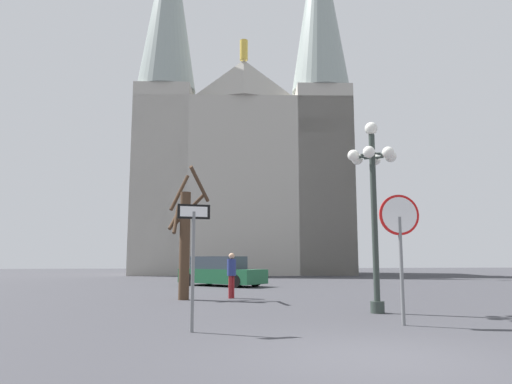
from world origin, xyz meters
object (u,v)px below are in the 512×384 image
object	(u,v)px
one_way_arrow_sign	(193,249)
pedestrian_walking	(232,271)
street_lamp	(373,187)
cathedral	(244,149)
stop_sign	(400,231)
parked_car_near_green	(221,272)
bare_tree	(185,237)

from	to	relation	value
one_way_arrow_sign	pedestrian_walking	bearing A→B (deg)	80.26
street_lamp	pedestrian_walking	size ratio (longest dim) A/B	3.20
cathedral	stop_sign	world-z (taller)	cathedral
parked_car_near_green	pedestrian_walking	xyz separation A→B (m)	(-0.00, -7.52, 0.26)
cathedral	stop_sign	distance (m)	33.58
street_lamp	pedestrian_walking	xyz separation A→B (m)	(-3.41, 5.00, -2.32)
cathedral	stop_sign	bearing A→B (deg)	-89.53
cathedral	parked_car_near_green	distance (m)	20.65
one_way_arrow_sign	street_lamp	size ratio (longest dim) A/B	0.49
parked_car_near_green	bare_tree	bearing A→B (deg)	-101.93
street_lamp	pedestrian_walking	distance (m)	6.49
bare_tree	pedestrian_walking	size ratio (longest dim) A/B	2.85
one_way_arrow_sign	pedestrian_walking	distance (m)	7.76
cathedral	parked_car_near_green	bearing A→B (deg)	-99.23
street_lamp	pedestrian_walking	world-z (taller)	street_lamp
one_way_arrow_sign	bare_tree	world-z (taller)	bare_tree
street_lamp	bare_tree	world-z (taller)	street_lamp
one_way_arrow_sign	parked_car_near_green	distance (m)	15.22
cathedral	parked_car_near_green	world-z (taller)	cathedral
stop_sign	parked_car_near_green	distance (m)	15.13
bare_tree	pedestrian_walking	xyz separation A→B (m)	(1.66, 0.36, -1.17)
stop_sign	street_lamp	bearing A→B (deg)	82.28
stop_sign	bare_tree	size ratio (longest dim) A/B	0.61
street_lamp	bare_tree	size ratio (longest dim) A/B	1.12
parked_car_near_green	pedestrian_walking	size ratio (longest dim) A/B	2.84
bare_tree	parked_car_near_green	world-z (taller)	bare_tree
pedestrian_walking	stop_sign	bearing A→B (deg)	-66.74
bare_tree	parked_car_near_green	distance (m)	8.18
stop_sign	one_way_arrow_sign	distance (m)	4.45
street_lamp	stop_sign	bearing A→B (deg)	-97.72
stop_sign	parked_car_near_green	size ratio (longest dim) A/B	0.62
stop_sign	cathedral	bearing A→B (deg)	90.47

